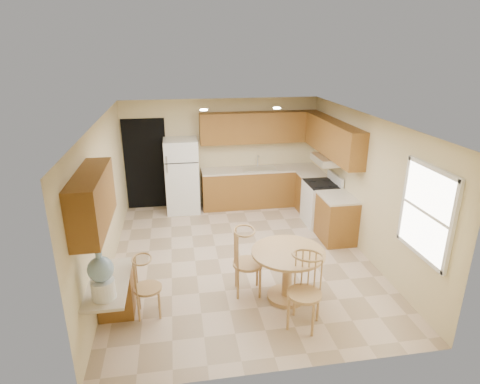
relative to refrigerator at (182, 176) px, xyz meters
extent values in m
plane|color=#CAAE92|center=(0.95, -2.40, -0.84)|extent=(5.50, 5.50, 0.00)
cube|color=white|center=(0.95, -2.40, 1.66)|extent=(4.50, 5.50, 0.02)
cube|color=#CDBF8A|center=(0.95, 0.35, 0.41)|extent=(4.50, 0.02, 2.50)
cube|color=#CDBF8A|center=(0.95, -5.15, 0.41)|extent=(4.50, 0.02, 2.50)
cube|color=#CDBF8A|center=(-1.30, -2.40, 0.41)|extent=(0.02, 5.50, 2.50)
cube|color=#CDBF8A|center=(3.20, -2.40, 0.41)|extent=(0.02, 5.50, 2.50)
cube|color=black|center=(-0.80, 0.34, 0.21)|extent=(0.90, 0.02, 2.10)
cube|color=#8E5D24|center=(1.83, 0.05, -0.40)|extent=(2.75, 0.60, 0.87)
cube|color=beige|center=(1.83, 0.05, 0.05)|extent=(2.75, 0.63, 0.04)
cube|color=#8E5D24|center=(2.90, -0.54, -0.40)|extent=(0.60, 0.59, 0.87)
cube|color=beige|center=(2.90, -0.54, 0.05)|extent=(0.63, 0.59, 0.04)
cube|color=#8E5D24|center=(2.90, -2.00, -0.40)|extent=(0.60, 0.80, 0.87)
cube|color=beige|center=(2.90, -2.00, 0.05)|extent=(0.63, 0.80, 0.04)
cube|color=#8E5D24|center=(1.83, 0.19, 1.01)|extent=(2.75, 0.33, 0.70)
cube|color=#8E5D24|center=(3.04, -1.19, 1.01)|extent=(0.33, 2.42, 0.70)
cube|color=#8E5D24|center=(-1.13, -4.00, 1.01)|extent=(0.33, 1.40, 0.70)
cube|color=silver|center=(1.80, 0.05, 0.07)|extent=(0.78, 0.44, 0.01)
cube|color=silver|center=(2.95, -1.22, 0.58)|extent=(0.50, 0.76, 0.14)
cube|color=#8E5D24|center=(-1.05, -3.72, -0.48)|extent=(0.48, 0.42, 0.72)
cube|color=beige|center=(-1.05, -4.10, -0.09)|extent=(0.50, 1.20, 0.04)
cube|color=white|center=(3.18, -4.25, 0.66)|extent=(0.05, 1.00, 1.20)
cube|color=white|center=(3.17, -4.25, 1.28)|extent=(0.05, 1.10, 0.06)
cube|color=white|center=(3.17, -4.25, 0.04)|extent=(0.05, 1.10, 0.06)
cube|color=white|center=(3.17, -4.78, 0.66)|extent=(0.05, 0.06, 1.28)
cube|color=white|center=(3.17, -3.72, 0.66)|extent=(0.05, 0.06, 1.28)
cylinder|color=white|center=(0.45, -1.20, 1.65)|extent=(0.14, 0.14, 0.02)
cylinder|color=white|center=(1.85, -1.20, 1.65)|extent=(0.14, 0.14, 0.02)
cube|color=white|center=(0.00, 0.00, 0.00)|extent=(0.74, 0.69, 1.68)
cube|color=black|center=(0.00, -0.35, 0.39)|extent=(0.73, 0.01, 0.02)
cube|color=silver|center=(-0.31, -0.36, 0.30)|extent=(0.03, 0.03, 0.18)
cube|color=silver|center=(-0.31, -0.36, 0.49)|extent=(0.03, 0.03, 0.14)
cube|color=white|center=(2.87, -1.22, -0.39)|extent=(0.65, 0.76, 0.90)
cube|color=black|center=(2.87, -1.22, 0.07)|extent=(0.64, 0.75, 0.02)
cube|color=white|center=(3.15, -1.22, 0.16)|extent=(0.06, 0.76, 0.18)
cylinder|color=tan|center=(1.43, -3.74, -0.81)|extent=(0.58, 0.58, 0.06)
cylinder|color=tan|center=(1.43, -3.74, -0.45)|extent=(0.15, 0.15, 0.72)
cylinder|color=tan|center=(1.43, -3.74, -0.06)|extent=(1.08, 1.08, 0.04)
cylinder|color=tan|center=(0.88, -3.49, -0.34)|extent=(0.47, 0.47, 0.04)
cylinder|color=tan|center=(0.71, -3.33, -0.59)|extent=(0.04, 0.04, 0.50)
cylinder|color=tan|center=(1.04, -3.33, -0.59)|extent=(0.04, 0.04, 0.50)
cylinder|color=tan|center=(0.71, -3.66, -0.59)|extent=(0.04, 0.04, 0.50)
cylinder|color=tan|center=(1.04, -3.66, -0.59)|extent=(0.04, 0.04, 0.50)
cylinder|color=tan|center=(1.48, -4.39, -0.34)|extent=(0.46, 0.46, 0.04)
cylinder|color=tan|center=(1.31, -4.23, -0.59)|extent=(0.04, 0.04, 0.50)
cylinder|color=tan|center=(1.64, -4.23, -0.59)|extent=(0.04, 0.04, 0.50)
cylinder|color=tan|center=(1.31, -4.56, -0.59)|extent=(0.04, 0.04, 0.50)
cylinder|color=tan|center=(1.64, -4.56, -0.59)|extent=(0.04, 0.04, 0.50)
cylinder|color=tan|center=(-0.60, -3.80, -0.42)|extent=(0.39, 0.39, 0.04)
cylinder|color=tan|center=(-0.74, -3.66, -0.63)|extent=(0.03, 0.03, 0.42)
cylinder|color=tan|center=(-0.46, -3.66, -0.63)|extent=(0.03, 0.03, 0.42)
cylinder|color=tan|center=(-0.74, -3.94, -0.63)|extent=(0.03, 0.03, 0.42)
cylinder|color=tan|center=(-0.46, -3.94, -0.63)|extent=(0.03, 0.03, 0.42)
cylinder|color=white|center=(-1.05, -4.45, 0.05)|extent=(0.28, 0.28, 0.24)
sphere|color=#82A9C9|center=(-1.05, -4.45, 0.32)|extent=(0.30, 0.30, 0.30)
cylinder|color=#82A9C9|center=(-1.05, -4.45, 0.51)|extent=(0.08, 0.08, 0.09)
camera|label=1|loc=(-0.11, -8.73, 2.77)|focal=30.00mm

